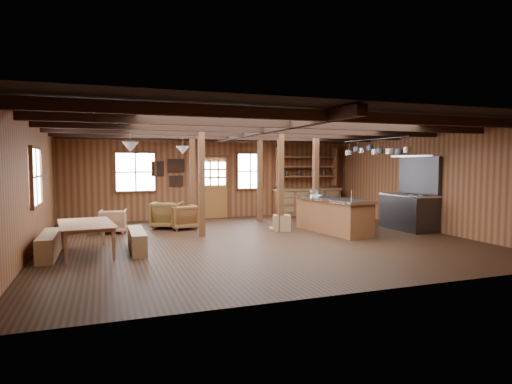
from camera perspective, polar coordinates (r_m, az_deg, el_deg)
room at (r=10.44m, az=0.37°, el=1.16°), size 10.04×9.04×2.84m
ceiling_joists at (r=10.62m, az=0.04°, el=8.11°), size 9.80×8.82×0.18m
timber_posts at (r=12.58m, az=-0.65°, el=1.64°), size 3.95×2.35×2.80m
back_door at (r=14.73m, az=-5.57°, el=-0.06°), size 1.02×0.08×2.15m
window_back_left at (r=14.30m, az=-15.77°, el=2.57°), size 1.32×0.06×1.32m
window_back_right at (r=15.07m, az=-0.79°, el=2.79°), size 1.02×0.06×1.32m
window_left at (r=10.40m, az=-27.33°, el=1.80°), size 0.14×1.24×1.32m
notice_boards at (r=14.41m, az=-11.39°, el=2.81°), size 1.08×0.03×0.90m
back_counter at (r=15.70m, az=6.79°, el=-0.84°), size 2.55×0.60×2.45m
pendant_lamps at (r=10.89m, az=-12.74°, el=5.66°), size 1.86×2.36×0.66m
pot_rack at (r=12.38m, az=15.07°, el=5.39°), size 0.39×3.00×0.46m
kitchen_island at (r=11.89m, az=10.23°, el=-3.02°), size 1.22×2.60×1.20m
step_stool at (r=11.94m, az=3.45°, el=-4.15°), size 0.58×0.47×0.45m
commercial_range at (r=12.93m, az=19.91°, el=-1.77°), size 0.88×1.71×2.11m
dining_table at (r=9.64m, az=-21.44°, el=-5.78°), size 1.25×1.97×0.66m
bench_wall at (r=9.71m, az=-25.88°, el=-6.38°), size 0.32×1.73×0.48m
bench_aisle at (r=9.67m, az=-15.58°, el=-6.24°), size 0.31×1.63×0.45m
armchair_a at (r=12.45m, az=-9.72°, el=-3.30°), size 0.85×0.87×0.70m
armchair_b at (r=12.72m, az=-11.77°, el=-2.99°), size 1.09×1.10×0.78m
armchair_c at (r=12.24m, az=-18.52°, el=-3.71°), size 0.75×0.77×0.64m
counter_pot at (r=12.55m, az=7.97°, el=-0.07°), size 0.32×0.32×0.19m
bowl at (r=12.04m, az=8.29°, el=-0.56°), size 0.31×0.31×0.06m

